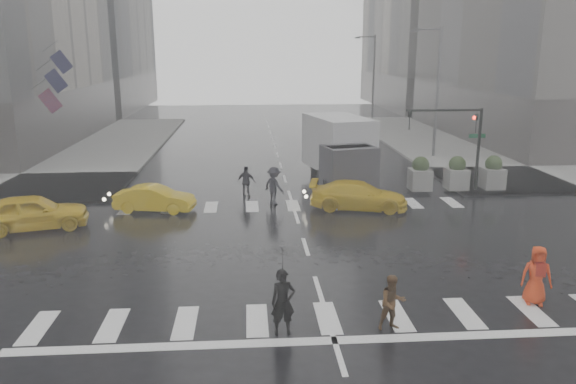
{
  "coord_description": "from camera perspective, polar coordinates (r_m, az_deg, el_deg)",
  "views": [
    {
      "loc": [
        -2.19,
        -20.47,
        7.36
      ],
      "look_at": [
        -0.54,
        2.0,
        1.7
      ],
      "focal_mm": 35.0,
      "sensor_mm": 36.0,
      "label": 1
    }
  ],
  "objects": [
    {
      "name": "traffic_signal_pole",
      "position": [
        30.87,
        17.19,
        5.77
      ],
      "size": [
        4.45,
        0.42,
        4.5
      ],
      "color": "black",
      "rests_on": "ground"
    },
    {
      "name": "street_lamp_far",
      "position": [
        59.95,
        8.56,
        11.65
      ],
      "size": [
        2.15,
        0.22,
        9.0
      ],
      "color": "#59595B",
      "rests_on": "ground"
    },
    {
      "name": "street_lamp_near",
      "position": [
        40.69,
        14.76,
        10.25
      ],
      "size": [
        2.15,
        0.22,
        9.0
      ],
      "color": "#59595B",
      "rests_on": "ground"
    },
    {
      "name": "planter_west",
      "position": [
        30.77,
        13.28,
        1.76
      ],
      "size": [
        1.1,
        1.1,
        1.8
      ],
      "color": "slate",
      "rests_on": "ground"
    },
    {
      "name": "taxi_front",
      "position": [
        26.03,
        -24.54,
        -1.88
      ],
      "size": [
        4.79,
        2.93,
        1.52
      ],
      "primitive_type": "imported",
      "rotation": [
        0.0,
        0.0,
        1.84
      ],
      "color": "#DEB30B",
      "rests_on": "ground"
    },
    {
      "name": "road_markings",
      "position": [
        21.86,
        1.8,
        -5.56
      ],
      "size": [
        18.0,
        48.0,
        0.01
      ],
      "primitive_type": null,
      "color": "silver",
      "rests_on": "ground"
    },
    {
      "name": "taxi_mid",
      "position": [
        27.17,
        -13.38,
        -0.66
      ],
      "size": [
        3.88,
        1.9,
        1.23
      ],
      "primitive_type": "imported",
      "rotation": [
        0.0,
        0.0,
        1.4
      ],
      "color": "#DEB30B",
      "rests_on": "ground"
    },
    {
      "name": "planter_east",
      "position": [
        32.19,
        20.09,
        1.81
      ],
      "size": [
        1.1,
        1.1,
        1.8
      ],
      "color": "slate",
      "rests_on": "ground"
    },
    {
      "name": "ground",
      "position": [
        21.86,
        1.8,
        -5.57
      ],
      "size": [
        120.0,
        120.0,
        0.0
      ],
      "primitive_type": "plane",
      "color": "black",
      "rests_on": "ground"
    },
    {
      "name": "pedestrian_brown",
      "position": [
        15.67,
        10.58,
        -10.99
      ],
      "size": [
        0.84,
        0.7,
        1.55
      ],
      "primitive_type": "imported",
      "rotation": [
        0.0,
        0.0,
        0.16
      ],
      "color": "#4B311A",
      "rests_on": "ground"
    },
    {
      "name": "pedestrian_far_a",
      "position": [
        28.97,
        -4.25,
        1.03
      ],
      "size": [
        1.08,
        0.81,
        1.65
      ],
      "primitive_type": "imported",
      "rotation": [
        0.0,
        0.0,
        2.89
      ],
      "color": "black",
      "rests_on": "ground"
    },
    {
      "name": "taxi_rear",
      "position": [
        27.0,
        7.19,
        -0.35
      ],
      "size": [
        4.39,
        2.7,
        1.34
      ],
      "primitive_type": "imported",
      "rotation": [
        0.0,
        0.0,
        1.36
      ],
      "color": "#DEB30B",
      "rests_on": "ground"
    },
    {
      "name": "flag_cluster",
      "position": [
        41.08,
        -22.9,
        10.62
      ],
      "size": [
        2.87,
        3.06,
        4.69
      ],
      "color": "#59595B",
      "rests_on": "ground"
    },
    {
      "name": "box_truck",
      "position": [
        31.42,
        5.38,
        4.25
      ],
      "size": [
        2.66,
        7.1,
        3.77
      ],
      "rotation": [
        0.0,
        0.0,
        0.23
      ],
      "color": "silver",
      "rests_on": "ground"
    },
    {
      "name": "pedestrian_black",
      "position": [
        14.87,
        -0.52,
        -8.79
      ],
      "size": [
        1.1,
        1.11,
        2.43
      ],
      "rotation": [
        0.0,
        0.0,
        0.15
      ],
      "color": "black",
      "rests_on": "ground"
    },
    {
      "name": "planter_mid",
      "position": [
        31.42,
        16.76,
        1.79
      ],
      "size": [
        1.1,
        1.1,
        1.8
      ],
      "color": "slate",
      "rests_on": "ground"
    },
    {
      "name": "pedestrian_orange",
      "position": [
        18.38,
        23.94,
        -7.72
      ],
      "size": [
        1.01,
        0.8,
        1.8
      ],
      "rotation": [
        0.0,
        0.0,
        -0.29
      ],
      "color": "red",
      "rests_on": "ground"
    },
    {
      "name": "sidewalk_ne",
      "position": [
        44.33,
        25.21,
        3.3
      ],
      "size": [
        35.0,
        35.0,
        0.15
      ],
      "primitive_type": "cube",
      "color": "slate",
      "rests_on": "ground"
    },
    {
      "name": "pedestrian_far_b",
      "position": [
        27.57,
        -1.43,
        0.64
      ],
      "size": [
        1.32,
        1.35,
        1.88
      ],
      "primitive_type": "imported",
      "rotation": [
        0.0,
        0.0,
        2.32
      ],
      "color": "black",
      "rests_on": "ground"
    }
  ]
}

